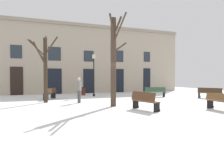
{
  "coord_description": "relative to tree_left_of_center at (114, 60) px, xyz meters",
  "views": [
    {
      "loc": [
        -4.69,
        -11.35,
        1.66
      ],
      "look_at": [
        0.0,
        1.81,
        1.21
      ],
      "focal_mm": 30.84,
      "sensor_mm": 36.0,
      "label": 1
    }
  ],
  "objects": [
    {
      "name": "bench_back_to_back_right",
      "position": [
        4.64,
        -3.3,
        -2.24
      ],
      "size": [
        0.49,
        1.88,
        0.87
      ],
      "rotation": [
        0.0,
        0.0,
        1.57
      ],
      "color": "brown",
      "rests_on": "ground"
    },
    {
      "name": "bench_by_litter_bin",
      "position": [
        8.69,
        1.34,
        -2.27
      ],
      "size": [
        1.37,
        1.79,
        0.87
      ],
      "rotation": [
        0.0,
        0.0,
        2.12
      ],
      "color": "#3D2819",
      "rests_on": "ground"
    },
    {
      "name": "building_facade",
      "position": [
        0.85,
        10.16,
        1.06
      ],
      "size": [
        22.26,
        0.6,
        7.47
      ],
      "color": "tan",
      "rests_on": "ground"
    },
    {
      "name": "ground_plane",
      "position": [
        0.87,
        0.91,
        -2.71
      ],
      "size": [
        35.61,
        35.61,
        0.0
      ],
      "primitive_type": "plane",
      "color": "white"
    },
    {
      "name": "streetlamp",
      "position": [
        0.42,
        6.35,
        -0.38
      ],
      "size": [
        0.3,
        0.3,
        3.81
      ],
      "color": "black",
      "rests_on": "ground"
    },
    {
      "name": "bench_facing_shops",
      "position": [
        1.06,
        -1.76,
        -2.24
      ],
      "size": [
        0.94,
        1.64,
        0.95
      ],
      "rotation": [
        0.0,
        0.0,
        1.89
      ],
      "color": "#51331E",
      "rests_on": "ground"
    },
    {
      "name": "person_strolling",
      "position": [
        -1.63,
        2.17,
        -1.77
      ],
      "size": [
        0.38,
        0.44,
        1.69
      ],
      "rotation": [
        0.0,
        0.0,
        4.2
      ],
      "color": "#403D3A",
      "rests_on": "ground"
    },
    {
      "name": "bench_near_center_tree",
      "position": [
        -3.35,
        5.06,
        -2.25
      ],
      "size": [
        1.07,
        1.71,
        0.88
      ],
      "rotation": [
        0.0,
        0.0,
        4.31
      ],
      "color": "#3D2819",
      "rests_on": "ground"
    },
    {
      "name": "tree_left_of_center",
      "position": [
        0.0,
        0.0,
        0.0
      ],
      "size": [
        1.32,
        1.24,
        5.23
      ],
      "color": "#423326",
      "rests_on": "ground"
    },
    {
      "name": "litter_bin",
      "position": [
        -0.29,
        7.53,
        -2.32
      ],
      "size": [
        0.4,
        0.4,
        0.77
      ],
      "color": "#4C1E19",
      "rests_on": "ground"
    },
    {
      "name": "bench_far_corner",
      "position": [
        5.21,
        3.9,
        -2.25
      ],
      "size": [
        1.88,
        0.88,
        0.86
      ],
      "rotation": [
        0.0,
        0.0,
        2.9
      ],
      "color": "#2D4C33",
      "rests_on": "ground"
    },
    {
      "name": "tree_near_facade",
      "position": [
        -3.73,
        3.15,
        -0.28
      ],
      "size": [
        1.93,
        2.34,
        4.65
      ],
      "color": "#382B1E",
      "rests_on": "ground"
    }
  ]
}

